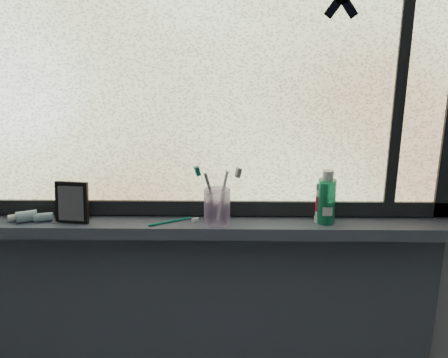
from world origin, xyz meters
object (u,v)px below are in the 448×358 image
at_px(vanity_mirror, 72,202).
at_px(cream_tube, 321,202).
at_px(toothbrush_cup, 217,206).
at_px(mouthwash_bottle, 327,197).

relative_size(vanity_mirror, cream_tube, 1.45).
xyz_separation_m(toothbrush_cup, cream_tube, (0.34, 0.01, 0.01)).
bearing_deg(cream_tube, mouthwash_bottle, -23.30).
bearing_deg(cream_tube, vanity_mirror, -178.91).
bearing_deg(vanity_mirror, toothbrush_cup, 7.40).
distance_m(toothbrush_cup, cream_tube, 0.34).
bearing_deg(toothbrush_cup, vanity_mirror, -179.73).
height_order(vanity_mirror, toothbrush_cup, vanity_mirror).
xyz_separation_m(vanity_mirror, cream_tube, (0.81, 0.02, 0.00)).
bearing_deg(vanity_mirror, mouthwash_bottle, 7.75).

